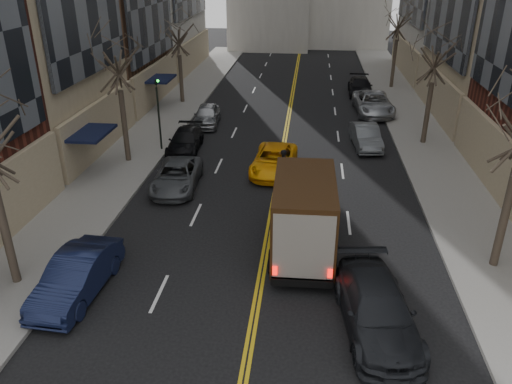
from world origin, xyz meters
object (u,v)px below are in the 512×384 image
observer_sedan (377,309)px  taxi (274,160)px  ups_truck (304,214)px  pedestrian (284,165)px

observer_sedan → taxi: observer_sedan is taller
observer_sedan → ups_truck: bearing=111.1°
ups_truck → taxi: bearing=101.4°
ups_truck → pedestrian: ups_truck is taller
observer_sedan → taxi: bearing=101.0°
pedestrian → observer_sedan: bearing=-168.1°
observer_sedan → pedestrian: pedestrian is taller
pedestrian → taxi: bearing=22.5°
ups_truck → taxi: (-1.77, 8.08, -1.01)m
observer_sedan → pedestrian: (-3.58, 11.36, 0.12)m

